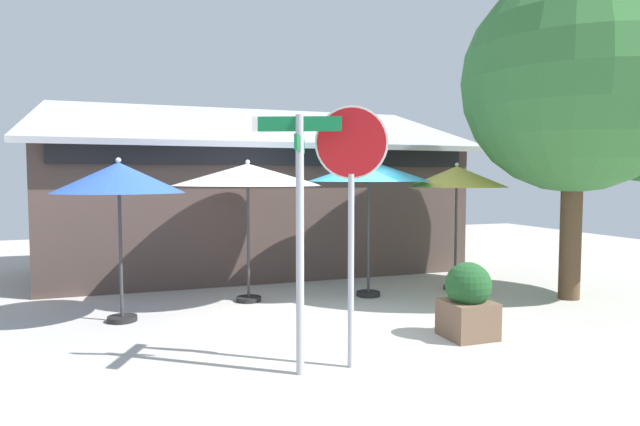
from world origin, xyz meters
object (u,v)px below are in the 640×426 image
Objects in this scene: patio_umbrella_royal_blue_left at (119,179)px; patio_umbrella_mustard_far_right at (457,178)px; stop_sign at (351,184)px; shade_tree at (593,87)px; street_sign_post at (299,215)px; sidewalk_planter at (468,301)px; patio_umbrella_teal_right at (369,172)px; patio_umbrella_ivory_center at (248,175)px.

patio_umbrella_royal_blue_left reaches higher than patio_umbrella_mustard_far_right.
shade_tree is at bearing 18.70° from stop_sign.
street_sign_post is 5.38m from patio_umbrella_mustard_far_right.
street_sign_post reaches higher than sidewalk_planter.
patio_umbrella_royal_blue_left is 2.39× the size of sidewalk_planter.
shade_tree is 5.63× the size of sidewalk_planter.
patio_umbrella_teal_right reaches higher than patio_umbrella_mustard_far_right.
shade_tree reaches higher than patio_umbrella_teal_right.
patio_umbrella_ivory_center is at bearing 17.78° from patio_umbrella_royal_blue_left.
patio_umbrella_royal_blue_left is at bearing 130.22° from stop_sign.
patio_umbrella_ivory_center is 2.21m from patio_umbrella_teal_right.
shade_tree is (5.37, 1.82, 1.66)m from stop_sign.
patio_umbrella_teal_right is at bearing 4.83° from patio_umbrella_royal_blue_left.
shade_tree reaches higher than stop_sign.
sidewalk_planter is (4.49, -2.45, -1.66)m from patio_umbrella_royal_blue_left.
shade_tree is at bearing -22.99° from patio_umbrella_teal_right.
patio_umbrella_ivory_center is at bearing 171.86° from patio_umbrella_teal_right.
stop_sign is (0.62, 0.02, 0.34)m from street_sign_post.
shade_tree is at bearing -40.03° from patio_umbrella_mustard_far_right.
stop_sign is at bearing -137.40° from patio_umbrella_mustard_far_right.
stop_sign is at bearing -49.78° from patio_umbrella_royal_blue_left.
patio_umbrella_teal_right is 2.48× the size of sidewalk_planter.
patio_umbrella_ivory_center reaches higher than patio_umbrella_mustard_far_right.
stop_sign is 1.21× the size of patio_umbrella_mustard_far_right.
street_sign_post is 2.93m from sidewalk_planter.
patio_umbrella_teal_right is at bearing -8.14° from patio_umbrella_ivory_center.
sidewalk_planter is at bearing 12.07° from street_sign_post.
shade_tree reaches higher than patio_umbrella_mustard_far_right.
shade_tree is (7.90, -1.17, 1.61)m from patio_umbrella_royal_blue_left.
street_sign_post is 6.58m from shade_tree.
patio_umbrella_royal_blue_left is 2.21m from patio_umbrella_ivory_center.
stop_sign is 1.20× the size of patio_umbrella_royal_blue_left.
sidewalk_planter is at bearing -28.67° from patio_umbrella_royal_blue_left.
patio_umbrella_ivory_center is 2.52× the size of sidewalk_planter.
patio_umbrella_ivory_center is 4.30m from sidewalk_planter.
patio_umbrella_teal_right is at bearing 54.83° from street_sign_post.
patio_umbrella_teal_right is at bearing 62.40° from stop_sign.
stop_sign is at bearing 1.39° from street_sign_post.
street_sign_post is at bearing -57.57° from patio_umbrella_royal_blue_left.
patio_umbrella_teal_right is 0.44× the size of shade_tree.
street_sign_post is 1.16× the size of patio_umbrella_mustard_far_right.
stop_sign reaches higher than patio_umbrella_teal_right.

